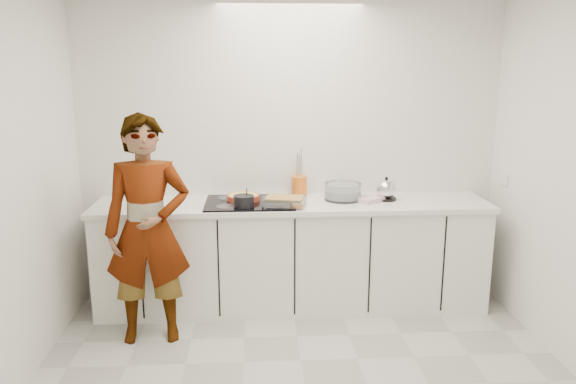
{
  "coord_description": "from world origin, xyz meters",
  "views": [
    {
      "loc": [
        -0.3,
        -3.19,
        2.03
      ],
      "look_at": [
        -0.05,
        1.05,
        1.05
      ],
      "focal_mm": 35.0,
      "sensor_mm": 36.0,
      "label": 1
    }
  ],
  "objects": [
    {
      "name": "countertop",
      "position": [
        0.0,
        1.28,
        0.89
      ],
      "size": [
        3.24,
        0.64,
        0.04
      ],
      "primitive_type": "cube",
      "color": "white",
      "rests_on": "base_cabinets"
    },
    {
      "name": "tea_towel",
      "position": [
        0.64,
        1.27,
        0.93
      ],
      "size": [
        0.28,
        0.27,
        0.04
      ],
      "primitive_type": "cube",
      "rotation": [
        0.0,
        0.0,
        0.65
      ],
      "color": "white",
      "rests_on": "countertop"
    },
    {
      "name": "utensil_crock",
      "position": [
        0.08,
        1.53,
        0.99
      ],
      "size": [
        0.16,
        0.16,
        0.16
      ],
      "primitive_type": "cylinder",
      "rotation": [
        0.0,
        0.0,
        -0.31
      ],
      "color": "orange",
      "rests_on": "countertop"
    },
    {
      "name": "baking_dish",
      "position": [
        -0.07,
        1.15,
        0.96
      ],
      "size": [
        0.37,
        0.3,
        0.06
      ],
      "color": "silver",
      "rests_on": "hob"
    },
    {
      "name": "wall_front",
      "position": [
        0.0,
        -1.6,
        1.3
      ],
      "size": [
        3.6,
        0.0,
        2.6
      ],
      "primitive_type": "cube",
      "color": "white",
      "rests_on": "ground"
    },
    {
      "name": "wall_back",
      "position": [
        0.0,
        1.6,
        1.3
      ],
      "size": [
        3.6,
        0.0,
        2.6
      ],
      "primitive_type": "cube",
      "color": "white",
      "rests_on": "ground"
    },
    {
      "name": "saucepan",
      "position": [
        -0.39,
        1.11,
        0.97
      ],
      "size": [
        0.16,
        0.16,
        0.15
      ],
      "color": "black",
      "rests_on": "hob"
    },
    {
      "name": "kettle",
      "position": [
        0.79,
        1.32,
        0.99
      ],
      "size": [
        0.22,
        0.22,
        0.2
      ],
      "color": "black",
      "rests_on": "countertop"
    },
    {
      "name": "mixing_bowl",
      "position": [
        0.43,
        1.34,
        0.98
      ],
      "size": [
        0.4,
        0.4,
        0.14
      ],
      "color": "silver",
      "rests_on": "countertop"
    },
    {
      "name": "cook",
      "position": [
        -1.09,
        0.77,
        0.84
      ],
      "size": [
        0.65,
        0.46,
        1.69
      ],
      "primitive_type": "imported",
      "rotation": [
        0.0,
        0.0,
        0.1
      ],
      "color": "white",
      "rests_on": "floor"
    },
    {
      "name": "base_cabinets",
      "position": [
        0.0,
        1.28,
        0.43
      ],
      "size": [
        3.2,
        0.58,
        0.87
      ],
      "primitive_type": "cube",
      "color": "white",
      "rests_on": "floor"
    },
    {
      "name": "tart_dish",
      "position": [
        -0.4,
        1.32,
        0.95
      ],
      "size": [
        0.3,
        0.3,
        0.04
      ],
      "color": "#BB4027",
      "rests_on": "hob"
    },
    {
      "name": "hob",
      "position": [
        -0.35,
        1.26,
        0.92
      ],
      "size": [
        0.72,
        0.54,
        0.01
      ],
      "primitive_type": "cube",
      "color": "black",
      "rests_on": "countertop"
    }
  ]
}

